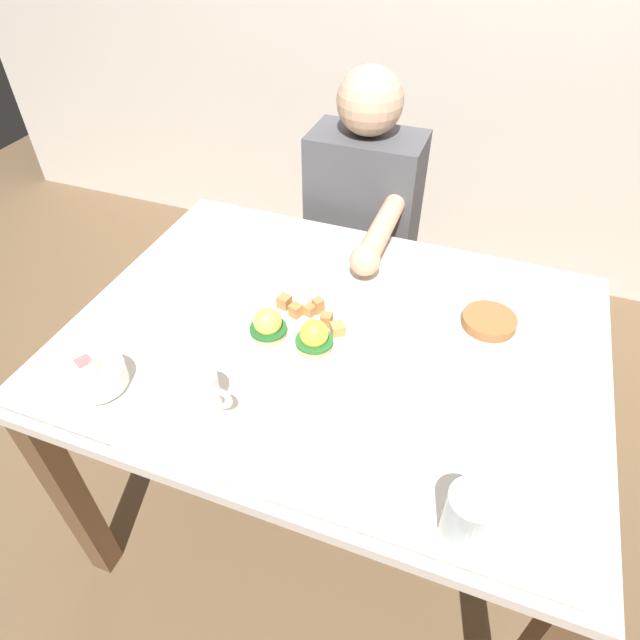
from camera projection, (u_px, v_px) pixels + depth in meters
The scene contains 9 objects.
ground_plane at pixel (329, 503), 1.73m from camera, with size 6.00×6.00×0.00m, color brown.
dining_table at pixel (332, 368), 1.31m from camera, with size 1.20×0.90×0.74m.
eggs_benedict_plate at pixel (293, 335), 1.20m from camera, with size 0.27×0.27×0.09m.
fruit_bowl at pixel (96, 376), 1.10m from camera, with size 0.12×0.12×0.06m.
coffee_mug at pixel (200, 392), 1.04m from camera, with size 0.11×0.08×0.09m.
fork at pixel (264, 262), 1.45m from camera, with size 0.15×0.08×0.00m.
water_glass_near at pixel (467, 519), 0.85m from camera, with size 0.08×0.08×0.11m.
side_plate at pixel (488, 324), 1.24m from camera, with size 0.20×0.20×0.04m.
diner_person at pixel (361, 228), 1.74m from camera, with size 0.34×0.54×1.14m.
Camera 1 is at (0.28, -0.85, 1.59)m, focal length 30.23 mm.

